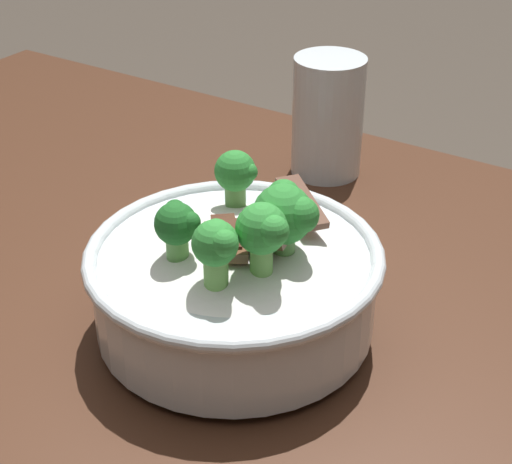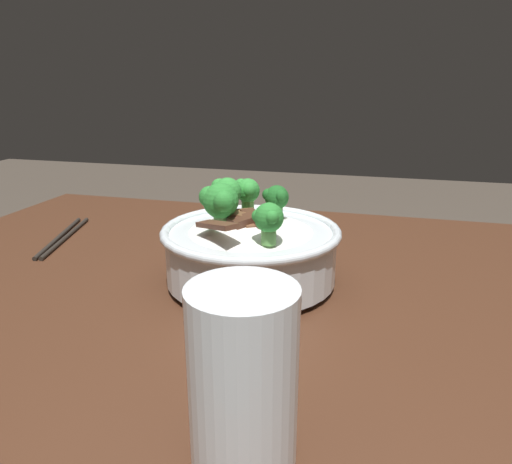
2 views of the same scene
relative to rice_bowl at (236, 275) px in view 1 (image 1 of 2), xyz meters
The scene contains 3 objects.
dining_table 0.16m from the rice_bowl, 167.74° to the left, with size 1.25×0.80×0.81m.
rice_bowl is the anchor object (origin of this frame).
drinking_glass 0.31m from the rice_bowl, 104.59° to the left, with size 0.08×0.08×0.13m.
Camera 1 is at (0.35, -0.45, 1.23)m, focal length 56.21 mm.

